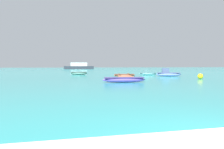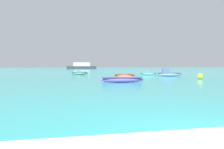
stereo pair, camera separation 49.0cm
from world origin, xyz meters
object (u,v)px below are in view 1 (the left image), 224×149
(moored_boat_3, at_px, (168,73))
(mooring_buoy_0, at_px, (200,76))
(moored_boat_1, at_px, (124,75))
(moored_boat_0, at_px, (79,73))
(moored_boat_4, at_px, (124,79))
(distant_ferry, at_px, (79,66))
(moored_boat_2, at_px, (147,73))

(moored_boat_3, bearing_deg, mooring_buoy_0, -60.65)
(moored_boat_1, bearing_deg, mooring_buoy_0, -31.60)
(moored_boat_0, bearing_deg, moored_boat_4, -65.45)
(moored_boat_3, xyz_separation_m, distant_ferry, (-8.88, 51.12, 0.60))
(moored_boat_2, distance_m, distant_ferry, 48.08)
(moored_boat_1, relative_size, mooring_buoy_0, 6.60)
(moored_boat_4, bearing_deg, moored_boat_2, 63.38)
(moored_boat_1, bearing_deg, moored_boat_2, 44.69)
(moored_boat_2, bearing_deg, moored_boat_0, -179.72)
(distant_ferry, bearing_deg, mooring_buoy_0, -80.02)
(moored_boat_2, relative_size, moored_boat_4, 0.70)
(moored_boat_1, xyz_separation_m, moored_boat_3, (5.51, -0.64, 0.19))
(moored_boat_0, relative_size, mooring_buoy_0, 4.63)
(moored_boat_2, height_order, moored_boat_4, moored_boat_2)
(moored_boat_4, height_order, mooring_buoy_0, mooring_buoy_0)
(moored_boat_1, height_order, moored_boat_4, moored_boat_4)
(moored_boat_2, bearing_deg, mooring_buoy_0, -57.40)
(moored_boat_4, height_order, distant_ferry, distant_ferry)
(moored_boat_2, distance_m, moored_boat_3, 3.87)
(moored_boat_0, xyz_separation_m, moored_boat_3, (10.78, -6.66, 0.13))
(moored_boat_3, height_order, distant_ferry, distant_ferry)
(moored_boat_2, relative_size, mooring_buoy_0, 4.53)
(moored_boat_0, xyz_separation_m, moored_boat_2, (9.50, -3.01, 0.03))
(moored_boat_0, distance_m, moored_boat_2, 9.97)
(moored_boat_0, distance_m, moored_boat_1, 8.00)
(mooring_buoy_0, bearing_deg, moored_boat_0, 135.30)
(moored_boat_4, bearing_deg, moored_boat_3, 47.35)
(moored_boat_1, relative_size, moored_boat_2, 1.46)
(moored_boat_4, xyz_separation_m, mooring_buoy_0, (8.72, 2.39, 0.04))
(moored_boat_1, distance_m, moored_boat_2, 5.19)
(moored_boat_0, bearing_deg, moored_boat_2, -5.30)
(moored_boat_2, bearing_deg, moored_boat_3, -52.73)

